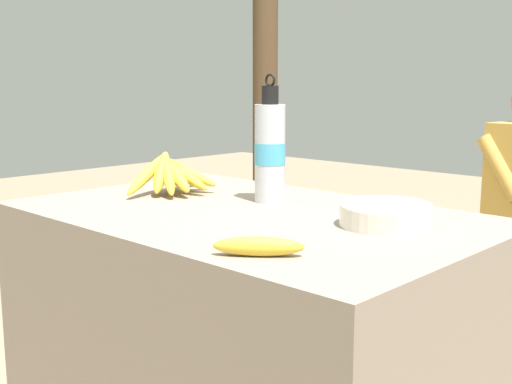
# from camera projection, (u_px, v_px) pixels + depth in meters

# --- Properties ---
(market_counter) EXTENTS (1.15, 0.74, 0.77)m
(market_counter) POSITION_uv_depth(u_px,v_px,m) (249.00, 359.00, 1.63)
(market_counter) COLOR gray
(market_counter) RESTS_ON ground_plane
(banana_bunch_ripe) EXTENTS (0.19, 0.31, 0.13)m
(banana_bunch_ripe) POSITION_uv_depth(u_px,v_px,m) (173.00, 173.00, 1.81)
(banana_bunch_ripe) COLOR #4C381E
(banana_bunch_ripe) RESTS_ON market_counter
(serving_bowl) EXTENTS (0.20, 0.20, 0.05)m
(serving_bowl) POSITION_uv_depth(u_px,v_px,m) (386.00, 214.00, 1.40)
(serving_bowl) COLOR silver
(serving_bowl) RESTS_ON market_counter
(water_bottle) EXTENTS (0.08, 0.08, 0.33)m
(water_bottle) POSITION_uv_depth(u_px,v_px,m) (270.00, 151.00, 1.67)
(water_bottle) COLOR silver
(water_bottle) RESTS_ON market_counter
(loose_banana_front) EXTENTS (0.15, 0.13, 0.04)m
(loose_banana_front) POSITION_uv_depth(u_px,v_px,m) (258.00, 246.00, 1.16)
(loose_banana_front) COLOR gold
(loose_banana_front) RESTS_ON market_counter
(wooden_bench) EXTENTS (1.90, 0.32, 0.44)m
(wooden_bench) POSITION_uv_depth(u_px,v_px,m) (442.00, 244.00, 2.81)
(wooden_bench) COLOR brown
(wooden_bench) RESTS_ON ground_plane
(banana_bunch_green) EXTENTS (0.17, 0.26, 0.12)m
(banana_bunch_green) POSITION_uv_depth(u_px,v_px,m) (350.00, 203.00, 3.12)
(banana_bunch_green) COLOR #4C381E
(banana_bunch_green) RESTS_ON wooden_bench
(support_post_near) EXTENTS (0.15, 0.15, 2.21)m
(support_post_near) POSITION_uv_depth(u_px,v_px,m) (265.00, 77.00, 3.82)
(support_post_near) COLOR #4C3823
(support_post_near) RESTS_ON ground_plane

